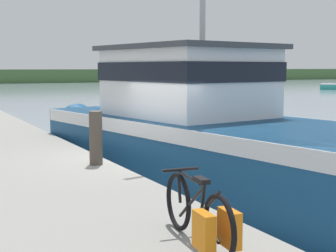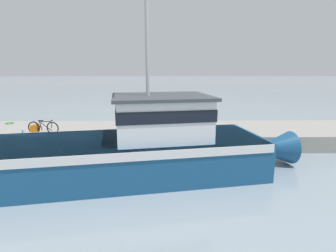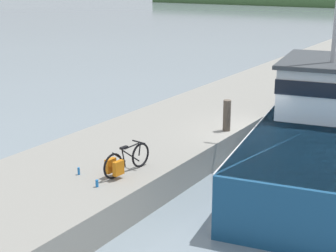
# 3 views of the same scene
# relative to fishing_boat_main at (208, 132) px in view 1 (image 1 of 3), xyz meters

# --- Properties ---
(ground_plane) EXTENTS (320.00, 320.00, 0.00)m
(ground_plane) POSITION_rel_fishing_boat_main_xyz_m (-2.09, -0.45, -1.27)
(ground_plane) COLOR #84939E
(far_shoreline) EXTENTS (180.00, 5.00, 2.43)m
(far_shoreline) POSITION_rel_fishing_boat_main_xyz_m (27.91, 84.34, -0.05)
(far_shoreline) COLOR #426638
(far_shoreline) RESTS_ON ground_plane
(fishing_boat_main) EXTENTS (5.57, 13.19, 9.90)m
(fishing_boat_main) POSITION_rel_fishing_boat_main_xyz_m (0.00, 0.00, 0.00)
(fishing_boat_main) COLOR navy
(fishing_boat_main) RESTS_ON ground_plane
(bicycle_touring) EXTENTS (0.53, 1.75, 0.75)m
(bicycle_touring) POSITION_rel_fishing_boat_main_xyz_m (-3.61, -5.87, -0.04)
(bicycle_touring) COLOR black
(bicycle_touring) RESTS_ON dock_pier
(mooring_post) EXTENTS (0.26, 0.26, 1.05)m
(mooring_post) POSITION_rel_fishing_boat_main_xyz_m (-3.08, -0.84, 0.15)
(mooring_post) COLOR #51473D
(mooring_post) RESTS_ON dock_pier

